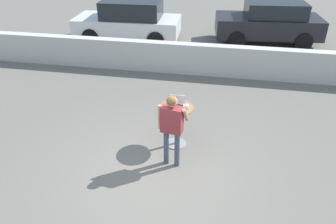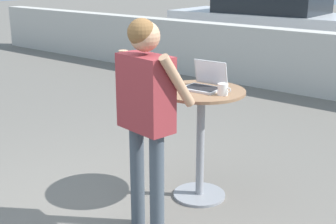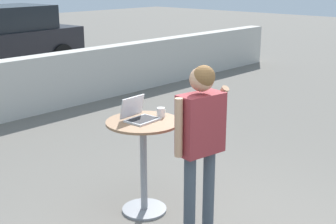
% 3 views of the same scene
% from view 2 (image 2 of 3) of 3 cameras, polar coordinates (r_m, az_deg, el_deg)
% --- Properties ---
extents(cafe_table, '(0.75, 0.75, 0.99)m').
position_cam_2_polar(cafe_table, '(4.04, 4.01, -1.74)').
color(cafe_table, gray).
rests_on(cafe_table, ground_plane).
extents(laptop, '(0.33, 0.30, 0.23)m').
position_cam_2_polar(laptop, '(3.98, 4.54, 3.56)').
color(laptop, silver).
rests_on(laptop, cafe_table).
extents(coffee_mug, '(0.12, 0.08, 0.09)m').
position_cam_2_polar(coffee_mug, '(3.79, 6.71, 2.77)').
color(coffee_mug, white).
rests_on(coffee_mug, cafe_table).
extents(standing_person, '(0.60, 0.34, 1.64)m').
position_cam_2_polar(standing_person, '(3.37, -2.75, 1.27)').
color(standing_person, '#424C56').
rests_on(standing_person, ground_plane).
extents(parked_car_near_street, '(4.37, 2.04, 1.68)m').
position_cam_2_polar(parked_car_near_street, '(11.50, 11.71, 11.16)').
color(parked_car_near_street, silver).
rests_on(parked_car_near_street, ground_plane).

